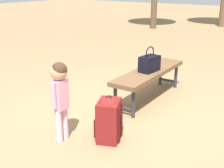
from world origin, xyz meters
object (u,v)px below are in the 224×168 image
child_standing (60,90)px  backpack_large (109,118)px  handbag (149,63)px  park_bench (149,74)px

child_standing → backpack_large: (-0.32, 0.41, -0.34)m
child_standing → backpack_large: child_standing is taller
child_standing → backpack_large: 0.62m
handbag → backpack_large: (1.29, 0.21, -0.31)m
handbag → backpack_large: size_ratio=0.69×
child_standing → park_bench: bearing=174.0°
park_bench → backpack_large: backpack_large is taller
handbag → child_standing: bearing=-7.0°
park_bench → child_standing: child_standing is taller
park_bench → child_standing: (1.65, -0.18, 0.21)m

